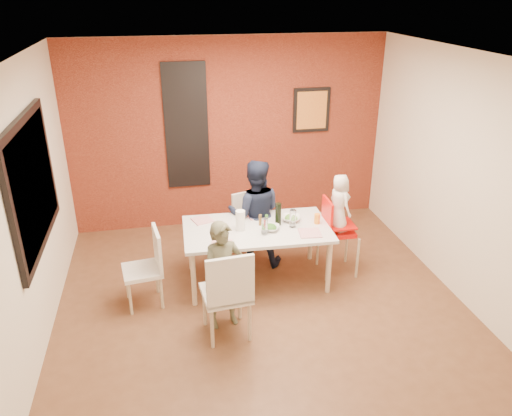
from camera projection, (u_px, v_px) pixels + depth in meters
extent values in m
plane|color=brown|center=(261.00, 303.00, 5.66)|extent=(4.50, 4.50, 0.00)
cube|color=white|center=(262.00, 57.00, 4.55)|extent=(4.50, 4.50, 0.02)
cube|color=#F1E5C7|center=(229.00, 134.00, 7.12)|extent=(4.50, 0.02, 2.70)
cube|color=#F1E5C7|center=(337.00, 329.00, 3.09)|extent=(4.50, 0.02, 2.70)
cube|color=#F1E5C7|center=(29.00, 211.00, 4.70)|extent=(0.02, 4.50, 2.70)
cube|color=#F1E5C7|center=(461.00, 178.00, 5.51)|extent=(0.02, 4.50, 2.70)
cube|color=maroon|center=(229.00, 134.00, 7.10)|extent=(4.50, 0.02, 2.70)
cube|color=black|center=(32.00, 184.00, 4.80)|extent=(0.05, 1.70, 1.30)
cube|color=black|center=(34.00, 183.00, 4.81)|extent=(0.02, 1.55, 1.15)
cube|color=silver|center=(186.00, 127.00, 6.92)|extent=(0.55, 0.03, 1.70)
cube|color=black|center=(186.00, 127.00, 6.91)|extent=(0.60, 0.03, 1.76)
cube|color=black|center=(311.00, 110.00, 7.17)|extent=(0.54, 0.03, 0.64)
cube|color=orange|center=(312.00, 110.00, 7.16)|extent=(0.44, 0.01, 0.54)
cube|color=silver|center=(257.00, 229.00, 5.82)|extent=(1.73, 1.00, 0.04)
cylinder|color=beige|center=(194.00, 279.00, 5.50)|extent=(0.06, 0.06, 0.67)
cylinder|color=beige|center=(190.00, 245.00, 6.21)|extent=(0.06, 0.06, 0.67)
cylinder|color=beige|center=(329.00, 267.00, 5.73)|extent=(0.06, 0.06, 0.67)
cylinder|color=beige|center=(311.00, 236.00, 6.44)|extent=(0.06, 0.06, 0.67)
cube|color=silver|center=(226.00, 293.00, 4.99)|extent=(0.51, 0.51, 0.05)
cube|color=silver|center=(230.00, 282.00, 4.70)|extent=(0.47, 0.08, 0.53)
cylinder|color=tan|center=(240.00, 300.00, 5.31)|extent=(0.04, 0.04, 0.46)
cylinder|color=tan|center=(250.00, 322.00, 4.97)|extent=(0.04, 0.04, 0.46)
cylinder|color=tan|center=(205.00, 306.00, 5.21)|extent=(0.04, 0.04, 0.46)
cylinder|color=tan|center=(212.00, 328.00, 4.87)|extent=(0.04, 0.04, 0.46)
cube|color=white|center=(253.00, 229.00, 6.46)|extent=(0.50, 0.50, 0.05)
cube|color=white|center=(246.00, 208.00, 6.52)|extent=(0.39, 0.15, 0.45)
cylinder|color=#C8B794|center=(247.00, 251.00, 6.35)|extent=(0.03, 0.03, 0.39)
cylinder|color=#C8B794|center=(236.00, 241.00, 6.61)|extent=(0.03, 0.03, 0.39)
cylinder|color=#C8B794|center=(270.00, 246.00, 6.49)|extent=(0.03, 0.03, 0.39)
cylinder|color=#C8B794|center=(258.00, 235.00, 6.75)|extent=(0.03, 0.03, 0.39)
cube|color=white|center=(142.00, 271.00, 5.49)|extent=(0.47, 0.47, 0.05)
cube|color=white|center=(158.00, 249.00, 5.45)|extent=(0.09, 0.41, 0.47)
cylinder|color=#C3B391|center=(127.00, 282.00, 5.67)|extent=(0.03, 0.03, 0.41)
cylinder|color=#C3B391|center=(157.00, 277.00, 5.77)|extent=(0.03, 0.03, 0.41)
cylinder|color=#C3B391|center=(130.00, 299.00, 5.38)|extent=(0.03, 0.03, 0.41)
cylinder|color=#C3B391|center=(162.00, 293.00, 5.48)|extent=(0.03, 0.03, 0.41)
cube|color=red|center=(339.00, 231.00, 6.07)|extent=(0.35, 0.35, 0.05)
cube|color=red|center=(327.00, 215.00, 5.95)|extent=(0.03, 0.34, 0.40)
cube|color=red|center=(339.00, 224.00, 6.03)|extent=(0.35, 0.35, 0.02)
cylinder|color=tan|center=(358.00, 258.00, 6.05)|extent=(0.03, 0.03, 0.53)
cylinder|color=tan|center=(327.00, 261.00, 5.98)|extent=(0.03, 0.03, 0.53)
cylinder|color=tan|center=(347.00, 244.00, 6.39)|extent=(0.03, 0.03, 0.53)
cylinder|color=tan|center=(318.00, 246.00, 6.33)|extent=(0.03, 0.03, 0.53)
imported|color=#515039|center=(223.00, 275.00, 5.09)|extent=(0.48, 0.37, 1.18)
imported|color=#161C31|center=(255.00, 214.00, 6.20)|extent=(0.77, 0.65, 1.40)
imported|color=silver|center=(339.00, 203.00, 5.91)|extent=(0.31, 0.40, 0.71)
cube|color=white|center=(221.00, 244.00, 5.43)|extent=(0.27, 0.27, 0.01)
cube|color=white|center=(256.00, 215.00, 6.12)|extent=(0.28, 0.28, 0.01)
cube|color=white|center=(310.00, 233.00, 5.68)|extent=(0.27, 0.27, 0.01)
cube|color=white|center=(202.00, 220.00, 5.99)|extent=(0.28, 0.28, 0.01)
imported|color=white|center=(270.00, 228.00, 5.76)|extent=(0.27, 0.27, 0.05)
imported|color=white|center=(291.00, 218.00, 5.99)|extent=(0.28, 0.28, 0.05)
cylinder|color=black|center=(278.00, 214.00, 5.84)|extent=(0.07, 0.07, 0.27)
cylinder|color=silver|center=(265.00, 226.00, 5.62)|extent=(0.07, 0.07, 0.20)
cylinder|color=white|center=(293.00, 218.00, 5.80)|extent=(0.08, 0.08, 0.22)
cylinder|color=white|center=(240.00, 220.00, 5.72)|extent=(0.11, 0.11, 0.24)
cylinder|color=red|center=(265.00, 225.00, 5.75)|extent=(0.03, 0.03, 0.13)
cylinder|color=#316A23|center=(266.00, 221.00, 5.82)|extent=(0.04, 0.04, 0.14)
cylinder|color=brown|center=(260.00, 220.00, 5.85)|extent=(0.03, 0.03, 0.13)
cylinder|color=orange|center=(317.00, 219.00, 5.90)|extent=(0.07, 0.07, 0.12)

